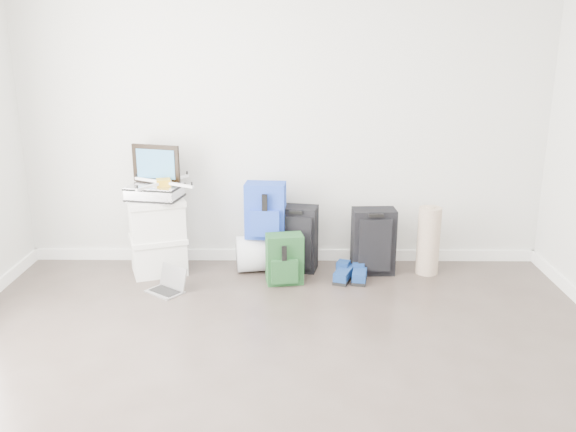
{
  "coord_description": "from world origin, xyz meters",
  "views": [
    {
      "loc": [
        0.09,
        -2.68,
        1.93
      ],
      "look_at": [
        0.05,
        1.9,
        0.59
      ],
      "focal_mm": 38.0,
      "sensor_mm": 36.0,
      "label": 1
    }
  ],
  "objects_px": {
    "boxes_stack": "(158,236)",
    "laptop": "(168,286)",
    "large_suitcase": "(296,238)",
    "carry_on": "(373,242)",
    "duffel_bag": "(266,253)",
    "briefcase": "(155,192)"
  },
  "relations": [
    {
      "from": "boxes_stack",
      "to": "laptop",
      "type": "xyz_separation_m",
      "value": [
        0.16,
        -0.41,
        -0.28
      ]
    },
    {
      "from": "large_suitcase",
      "to": "laptop",
      "type": "relative_size",
      "value": 1.66
    },
    {
      "from": "large_suitcase",
      "to": "laptop",
      "type": "xyz_separation_m",
      "value": [
        -1.01,
        -0.48,
        -0.23
      ]
    },
    {
      "from": "carry_on",
      "to": "laptop",
      "type": "height_order",
      "value": "carry_on"
    },
    {
      "from": "large_suitcase",
      "to": "boxes_stack",
      "type": "bearing_deg",
      "value": -164.99
    },
    {
      "from": "duffel_bag",
      "to": "laptop",
      "type": "distance_m",
      "value": 0.9
    },
    {
      "from": "carry_on",
      "to": "laptop",
      "type": "distance_m",
      "value": 1.73
    },
    {
      "from": "carry_on",
      "to": "duffel_bag",
      "type": "bearing_deg",
      "value": 173.3
    },
    {
      "from": "boxes_stack",
      "to": "large_suitcase",
      "type": "bearing_deg",
      "value": -16.55
    },
    {
      "from": "briefcase",
      "to": "laptop",
      "type": "bearing_deg",
      "value": -58.31
    },
    {
      "from": "duffel_bag",
      "to": "carry_on",
      "type": "xyz_separation_m",
      "value": [
        0.91,
        -0.06,
        0.13
      ]
    },
    {
      "from": "carry_on",
      "to": "laptop",
      "type": "xyz_separation_m",
      "value": [
        -1.66,
        -0.41,
        -0.23
      ]
    },
    {
      "from": "large_suitcase",
      "to": "carry_on",
      "type": "relative_size",
      "value": 1.01
    },
    {
      "from": "boxes_stack",
      "to": "briefcase",
      "type": "xyz_separation_m",
      "value": [
        0.0,
        -0.0,
        0.38
      ]
    },
    {
      "from": "large_suitcase",
      "to": "carry_on",
      "type": "xyz_separation_m",
      "value": [
        0.66,
        -0.07,
        -0.0
      ]
    },
    {
      "from": "duffel_bag",
      "to": "carry_on",
      "type": "bearing_deg",
      "value": -13.87
    },
    {
      "from": "boxes_stack",
      "to": "large_suitcase",
      "type": "distance_m",
      "value": 1.17
    },
    {
      "from": "large_suitcase",
      "to": "laptop",
      "type": "height_order",
      "value": "large_suitcase"
    },
    {
      "from": "briefcase",
      "to": "carry_on",
      "type": "distance_m",
      "value": 1.87
    },
    {
      "from": "laptop",
      "to": "briefcase",
      "type": "bearing_deg",
      "value": 148.21
    },
    {
      "from": "laptop",
      "to": "duffel_bag",
      "type": "bearing_deg",
      "value": 69.51
    },
    {
      "from": "duffel_bag",
      "to": "laptop",
      "type": "bearing_deg",
      "value": -157.98
    }
  ]
}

